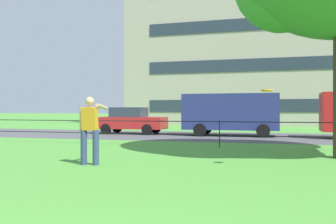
# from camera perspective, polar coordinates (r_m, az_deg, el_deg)

# --- Properties ---
(street_strip) EXTENTS (80.00, 7.53, 0.01)m
(street_strip) POSITION_cam_1_polar(r_m,az_deg,el_deg) (19.65, 10.36, -3.73)
(street_strip) COLOR #4C4C51
(street_strip) RESTS_ON ground
(park_fence) EXTENTS (32.79, 0.04, 1.00)m
(park_fence) POSITION_cam_1_polar(r_m,az_deg,el_deg) (13.79, 7.91, -2.62)
(park_fence) COLOR black
(park_fence) RESTS_ON ground
(person_thrower) EXTENTS (0.51, 0.79, 1.71)m
(person_thrower) POSITION_cam_1_polar(r_m,az_deg,el_deg) (9.52, -11.90, -2.42)
(person_thrower) COLOR navy
(person_thrower) RESTS_ON ground
(frisbee) EXTENTS (0.28, 0.28, 0.05)m
(frisbee) POSITION_cam_1_polar(r_m,az_deg,el_deg) (8.98, 14.90, 3.22)
(frisbee) COLOR orange
(car_red_far_left) EXTENTS (4.03, 1.87, 1.54)m
(car_red_far_left) POSITION_cam_1_polar(r_m,az_deg,el_deg) (21.74, -5.74, -1.30)
(car_red_far_left) COLOR red
(car_red_far_left) RESTS_ON ground
(panel_van_center) EXTENTS (5.04, 2.18, 2.24)m
(panel_van_center) POSITION_cam_1_polar(r_m,az_deg,el_deg) (20.19, 9.65, -0.02)
(panel_van_center) COLOR navy
(panel_van_center) RESTS_ON ground
(apartment_building_background) EXTENTS (32.99, 13.10, 14.56)m
(apartment_building_background) POSITION_cam_1_polar(r_m,az_deg,el_deg) (39.89, 19.72, 8.77)
(apartment_building_background) COLOR #ADA393
(apartment_building_background) RESTS_ON ground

